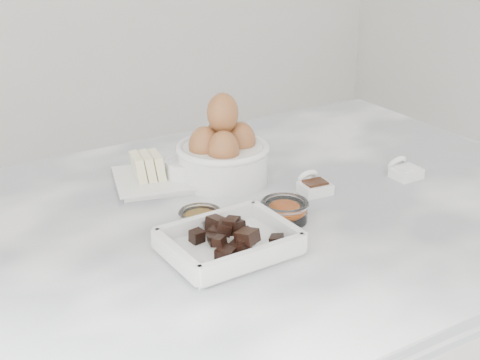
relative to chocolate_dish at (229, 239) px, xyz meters
name	(u,v)px	position (x,y,z in m)	size (l,w,h in m)	color
marble_slab	(239,222)	(0.08, 0.11, -0.04)	(1.20, 0.80, 0.04)	white
chocolate_dish	(229,239)	(0.00, 0.00, 0.00)	(0.19, 0.14, 0.05)	white
butter_plate	(154,175)	(0.01, 0.28, 0.00)	(0.18, 0.18, 0.06)	white
sugar_ramekin	(186,170)	(0.06, 0.26, 0.00)	(0.07, 0.07, 0.04)	white
egg_bowl	(223,153)	(0.13, 0.24, 0.03)	(0.17, 0.17, 0.16)	white
honey_bowl	(200,219)	(0.00, 0.09, -0.01)	(0.07, 0.07, 0.03)	white
zest_bowl	(284,210)	(0.13, 0.04, 0.00)	(0.08, 0.08, 0.03)	white
vanilla_spoon	(313,185)	(0.23, 0.11, -0.01)	(0.06, 0.07, 0.04)	white
salt_spoon	(404,170)	(0.41, 0.08, -0.01)	(0.05, 0.06, 0.04)	white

